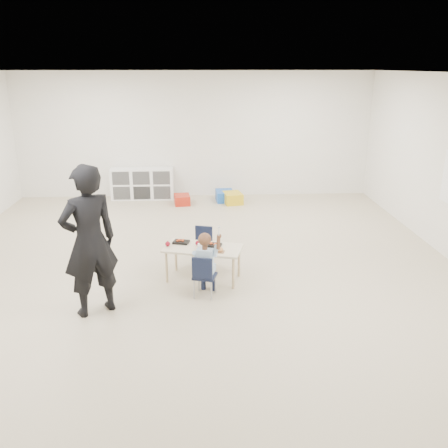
{
  "coord_description": "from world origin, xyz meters",
  "views": [
    {
      "loc": [
        0.13,
        -6.29,
        2.89
      ],
      "look_at": [
        0.43,
        -0.2,
        0.85
      ],
      "focal_mm": 38.0,
      "sensor_mm": 36.0,
      "label": 1
    }
  ],
  "objects_px": {
    "table": "(203,263)",
    "child": "(205,263)",
    "chair_near": "(205,275)",
    "cubby_shelf": "(143,184)",
    "adult": "(89,241)"
  },
  "relations": [
    {
      "from": "table",
      "to": "child",
      "type": "xyz_separation_m",
      "value": [
        0.02,
        -0.51,
        0.21
      ]
    },
    {
      "from": "chair_near",
      "to": "cubby_shelf",
      "type": "xyz_separation_m",
      "value": [
        -1.36,
        4.92,
        0.06
      ]
    },
    {
      "from": "chair_near",
      "to": "cubby_shelf",
      "type": "height_order",
      "value": "cubby_shelf"
    },
    {
      "from": "child",
      "to": "table",
      "type": "bearing_deg",
      "value": 107.13
    },
    {
      "from": "chair_near",
      "to": "table",
      "type": "bearing_deg",
      "value": 107.13
    },
    {
      "from": "table",
      "to": "child",
      "type": "distance_m",
      "value": 0.55
    },
    {
      "from": "table",
      "to": "cubby_shelf",
      "type": "relative_size",
      "value": 0.84
    },
    {
      "from": "table",
      "to": "chair_near",
      "type": "distance_m",
      "value": 0.51
    },
    {
      "from": "table",
      "to": "child",
      "type": "bearing_deg",
      "value": -72.87
    },
    {
      "from": "chair_near",
      "to": "child",
      "type": "relative_size",
      "value": 0.63
    },
    {
      "from": "child",
      "to": "cubby_shelf",
      "type": "distance_m",
      "value": 5.1
    },
    {
      "from": "child",
      "to": "adult",
      "type": "relative_size",
      "value": 0.5
    },
    {
      "from": "child",
      "to": "chair_near",
      "type": "bearing_deg",
      "value": 15.3
    },
    {
      "from": "table",
      "to": "adult",
      "type": "xyz_separation_m",
      "value": [
        -1.34,
        -0.87,
        0.68
      ]
    },
    {
      "from": "chair_near",
      "to": "child",
      "type": "bearing_deg",
      "value": -164.7
    }
  ]
}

